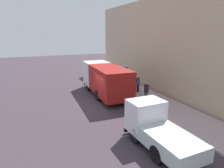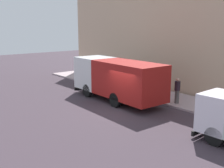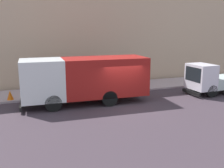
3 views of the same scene
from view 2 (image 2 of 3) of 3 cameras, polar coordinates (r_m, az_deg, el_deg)
The scene contains 9 objects.
ground at distance 17.69m, azimuth 2.03°, elevation -5.55°, with size 80.00×80.00×0.00m, color #3F333C.
sidewalk at distance 20.97m, azimuth 11.56°, elevation -2.78°, with size 3.34×30.00×0.14m, color #B59EA4.
building_facade at distance 22.06m, azimuth 15.64°, elevation 9.92°, with size 0.50×30.00×9.39m, color #CAAA8A.
large_utility_truck at distance 19.69m, azimuth 0.95°, elevation 1.34°, with size 2.88×8.12×2.94m.
pedestrian_walking at distance 21.13m, azimuth 7.36°, elevation 0.08°, with size 0.48×0.48×1.64m.
pedestrian_standing at distance 19.12m, azimuth 13.50°, elevation -1.21°, with size 0.52×0.52×1.78m.
pedestrian_third at distance 21.51m, azimuth 8.86°, elevation 0.36°, with size 0.40×0.40×1.71m.
traffic_cone_orange at distance 24.70m, azimuth -2.53°, elevation 0.58°, with size 0.43×0.43×0.62m, color orange.
street_sign_post at distance 20.82m, azimuth 5.85°, elevation 1.85°, with size 0.44×0.08×2.63m.
Camera 2 is at (-11.32, -12.50, 5.33)m, focal length 43.66 mm.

